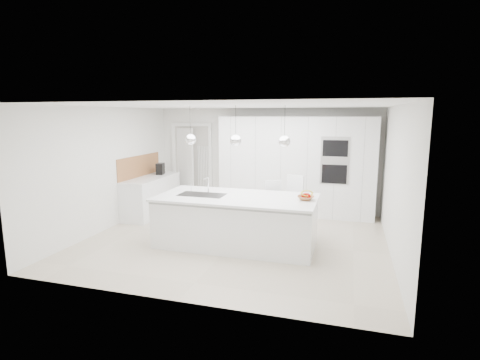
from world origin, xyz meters
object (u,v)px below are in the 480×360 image
(bar_stool_left, at_px, (271,209))
(island_base, at_px, (236,222))
(bar_stool_right, at_px, (294,207))
(fruit_bowl, at_px, (306,198))
(espresso_machine, at_px, (160,169))

(bar_stool_left, bearing_deg, island_base, -144.74)
(island_base, height_order, bar_stool_right, bar_stool_right)
(bar_stool_left, relative_size, bar_stool_right, 0.90)
(island_base, height_order, fruit_bowl, fruit_bowl)
(fruit_bowl, bearing_deg, bar_stool_right, 112.32)
(espresso_machine, bearing_deg, bar_stool_left, -34.12)
(island_base, bearing_deg, bar_stool_right, 43.21)
(fruit_bowl, relative_size, espresso_machine, 1.04)
(island_base, relative_size, bar_stool_right, 2.40)
(bar_stool_left, height_order, bar_stool_right, bar_stool_right)
(fruit_bowl, bearing_deg, island_base, -174.86)
(fruit_bowl, xyz_separation_m, bar_stool_left, (-0.74, 0.68, -0.41))
(island_base, relative_size, espresso_machine, 10.24)
(fruit_bowl, height_order, bar_stool_left, bar_stool_left)
(espresso_machine, xyz_separation_m, bar_stool_right, (3.44, -1.07, -0.45))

